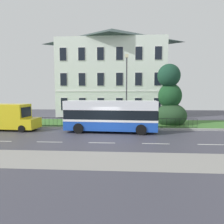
# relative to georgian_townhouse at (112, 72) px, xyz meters

# --- Properties ---
(ground_plane) EXTENTS (60.00, 56.00, 0.18)m
(ground_plane) POSITION_rel_georgian_townhouse_xyz_m (0.40, -15.39, -7.28)
(ground_plane) COLOR #3F3E4A
(georgian_townhouse) EXTENTS (16.89, 8.60, 14.22)m
(georgian_townhouse) POSITION_rel_georgian_townhouse_xyz_m (0.00, 0.00, 0.00)
(georgian_townhouse) COLOR silver
(georgian_townhouse) RESTS_ON ground_plane
(iron_verge_railing) EXTENTS (19.38, 0.04, 0.97)m
(iron_verge_railing) POSITION_rel_georgian_townhouse_xyz_m (-0.00, -12.25, -6.64)
(iron_verge_railing) COLOR black
(iron_verge_railing) RESTS_ON ground_plane
(evergreen_tree) EXTENTS (3.55, 3.55, 7.33)m
(evergreen_tree) POSITION_rel_georgian_townhouse_xyz_m (7.44, -9.72, -4.39)
(evergreen_tree) COLOR #423328
(evergreen_tree) RESTS_ON ground_plane
(single_decker_bus) EXTENTS (8.83, 3.07, 3.00)m
(single_decker_bus) POSITION_rel_georgian_townhouse_xyz_m (0.81, -14.17, -5.68)
(single_decker_bus) COLOR blue
(single_decker_bus) RESTS_ON ground_plane
(white_panel_van) EXTENTS (5.54, 2.46, 2.62)m
(white_panel_van) POSITION_rel_georgian_townhouse_xyz_m (-9.59, -13.88, -5.93)
(white_panel_van) COLOR yellow
(white_panel_van) RESTS_ON ground_plane
(street_lamp_post) EXTENTS (0.36, 0.24, 7.75)m
(street_lamp_post) POSITION_rel_georgian_townhouse_xyz_m (2.33, -11.50, -2.77)
(street_lamp_post) COLOR #333338
(street_lamp_post) RESTS_ON ground_plane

